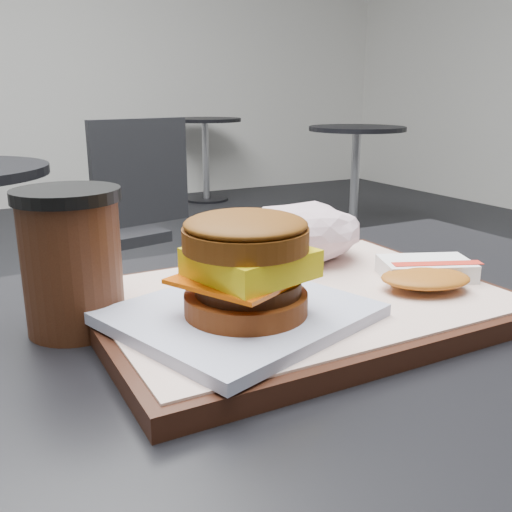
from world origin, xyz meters
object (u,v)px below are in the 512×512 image
object	(u,v)px
hash_brown	(426,273)
coffee_cup	(72,258)
neighbor_chair	(112,219)
customer_table	(338,499)
serving_tray	(297,303)
breakfast_sandwich	(245,277)
crumpled_wrapper	(302,232)

from	to	relation	value
hash_brown	coffee_cup	xyz separation A→B (m)	(-0.32, 0.09, 0.04)
hash_brown	neighbor_chair	world-z (taller)	neighbor_chair
customer_table	coffee_cup	size ratio (longest dim) A/B	6.38
coffee_cup	neighbor_chair	distance (m)	1.72
serving_tray	breakfast_sandwich	distance (m)	0.10
customer_table	neighbor_chair	xyz separation A→B (m)	(0.22, 1.74, -0.07)
customer_table	neighbor_chair	size ratio (longest dim) A/B	0.91
hash_brown	coffee_cup	bearing A→B (deg)	163.48
coffee_cup	breakfast_sandwich	bearing A→B (deg)	-41.17
customer_table	serving_tray	size ratio (longest dim) A/B	2.11
crumpled_wrapper	customer_table	bearing A→B (deg)	-106.50
serving_tray	breakfast_sandwich	xyz separation A→B (m)	(-0.08, -0.04, 0.05)
crumpled_wrapper	coffee_cup	bearing A→B (deg)	-172.58
crumpled_wrapper	coffee_cup	world-z (taller)	coffee_cup
breakfast_sandwich	serving_tray	bearing A→B (deg)	28.04
breakfast_sandwich	coffee_cup	world-z (taller)	coffee_cup
serving_tray	hash_brown	size ratio (longest dim) A/B	2.85
serving_tray	coffee_cup	size ratio (longest dim) A/B	3.03
breakfast_sandwich	hash_brown	xyz separation A→B (m)	(0.20, 0.01, -0.03)
serving_tray	breakfast_sandwich	world-z (taller)	breakfast_sandwich
breakfast_sandwich	coffee_cup	xyz separation A→B (m)	(-0.12, 0.10, 0.01)
serving_tray	coffee_cup	xyz separation A→B (m)	(-0.19, 0.06, 0.06)
serving_tray	neighbor_chair	world-z (taller)	neighbor_chair
serving_tray	crumpled_wrapper	size ratio (longest dim) A/B	2.66
hash_brown	breakfast_sandwich	bearing A→B (deg)	-178.30
customer_table	breakfast_sandwich	xyz separation A→B (m)	(-0.10, 0.01, 0.24)
breakfast_sandwich	hash_brown	distance (m)	0.21
customer_table	hash_brown	world-z (taller)	hash_brown
customer_table	hash_brown	distance (m)	0.24
hash_brown	coffee_cup	distance (m)	0.34
serving_tray	neighbor_chair	distance (m)	1.73
breakfast_sandwich	neighbor_chair	bearing A→B (deg)	79.55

